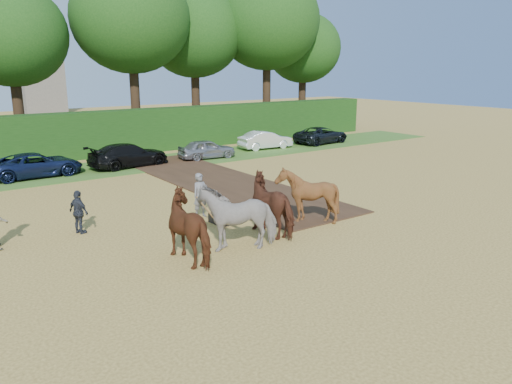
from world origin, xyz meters
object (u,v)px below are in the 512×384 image
Objects in this scene: spectator_far at (79,212)px; parked_cars at (157,152)px; church at (32,1)px; plough_team at (255,209)px.

spectator_far reaches higher than parked_cars.
church is (2.86, 41.02, 13.06)m from parked_cars.
spectator_far is at bearing 139.77° from plough_team.
church is at bearing -33.57° from spectator_far.
parked_cars is (3.26, 15.16, -0.40)m from plough_team.
spectator_far is 6.39m from plough_team.
plough_team is 0.26× the size of church.
spectator_far is 0.06× the size of church.
parked_cars is at bearing 77.88° from plough_team.
plough_team is at bearing -102.12° from parked_cars.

